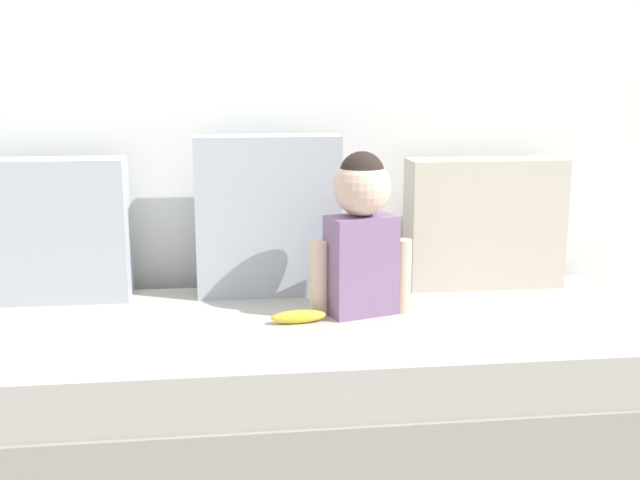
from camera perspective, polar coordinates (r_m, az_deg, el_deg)
The scene contains 8 objects.
ground_plane at distance 2.50m, azimuth -3.19°, elevation -15.08°, with size 12.00×12.00×0.00m, color #B2ADA3.
back_wall at distance 2.79m, azimuth -4.35°, elevation 15.27°, with size 5.65×0.10×2.59m, color white.
couch at distance 2.41m, azimuth -3.25°, elevation -10.79°, with size 2.45×0.86×0.41m.
throw_pillow_left at distance 2.67m, azimuth -20.34°, elevation 0.65°, with size 0.59×0.16×0.47m, color #B2BCC6.
throw_pillow_center at distance 2.60m, azimuth -3.88°, elevation 1.84°, with size 0.48×0.16×0.54m, color #B2BCC6.
throw_pillow_right at distance 2.75m, azimuth 12.10°, elevation 1.25°, with size 0.55×0.16×0.45m, color beige.
toddler at distance 2.36m, azimuth 3.10°, elevation 0.92°, with size 0.32×0.18×0.51m.
banana at distance 2.32m, azimuth -1.59°, elevation -5.71°, with size 0.17×0.04×0.04m, color yellow.
Camera 1 is at (-0.14, -2.22, 1.14)m, focal length 43.06 mm.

